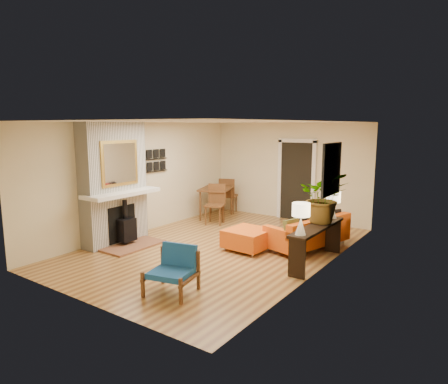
{
  "coord_description": "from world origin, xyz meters",
  "views": [
    {
      "loc": [
        4.73,
        -6.54,
        2.53
      ],
      "look_at": [
        0.0,
        0.2,
        1.15
      ],
      "focal_mm": 32.0,
      "sensor_mm": 36.0,
      "label": 1
    }
  ],
  "objects_px": {
    "ottoman": "(248,238)",
    "blue_chair": "(174,267)",
    "sofa": "(310,233)",
    "lamp_far": "(333,201)",
    "houseplant": "(324,197)",
    "console_table": "(317,234)",
    "lamp_near": "(301,215)",
    "dining_table": "(219,194)"
  },
  "relations": [
    {
      "from": "ottoman",
      "to": "blue_chair",
      "type": "bearing_deg",
      "value": -86.24
    },
    {
      "from": "sofa",
      "to": "lamp_far",
      "type": "distance_m",
      "value": 0.89
    },
    {
      "from": "blue_chair",
      "to": "houseplant",
      "type": "relative_size",
      "value": 0.83
    },
    {
      "from": "console_table",
      "to": "lamp_near",
      "type": "relative_size",
      "value": 3.43
    },
    {
      "from": "dining_table",
      "to": "lamp_near",
      "type": "distance_m",
      "value": 4.58
    },
    {
      "from": "ottoman",
      "to": "dining_table",
      "type": "distance_m",
      "value": 2.96
    },
    {
      "from": "lamp_far",
      "to": "houseplant",
      "type": "relative_size",
      "value": 0.55
    },
    {
      "from": "ottoman",
      "to": "console_table",
      "type": "distance_m",
      "value": 1.52
    },
    {
      "from": "sofa",
      "to": "blue_chair",
      "type": "bearing_deg",
      "value": -104.44
    },
    {
      "from": "lamp_near",
      "to": "houseplant",
      "type": "xyz_separation_m",
      "value": [
        -0.01,
        1.03,
        0.15
      ]
    },
    {
      "from": "ottoman",
      "to": "lamp_far",
      "type": "xyz_separation_m",
      "value": [
        1.49,
        0.72,
        0.82
      ]
    },
    {
      "from": "sofa",
      "to": "console_table",
      "type": "bearing_deg",
      "value": -60.77
    },
    {
      "from": "lamp_near",
      "to": "lamp_far",
      "type": "distance_m",
      "value": 1.48
    },
    {
      "from": "blue_chair",
      "to": "lamp_far",
      "type": "bearing_deg",
      "value": 67.13
    },
    {
      "from": "sofa",
      "to": "dining_table",
      "type": "distance_m",
      "value": 3.37
    },
    {
      "from": "sofa",
      "to": "lamp_far",
      "type": "relative_size",
      "value": 3.75
    },
    {
      "from": "sofa",
      "to": "lamp_far",
      "type": "xyz_separation_m",
      "value": [
        0.49,
        -0.13,
        0.74
      ]
    },
    {
      "from": "blue_chair",
      "to": "lamp_near",
      "type": "height_order",
      "value": "lamp_near"
    },
    {
      "from": "lamp_far",
      "to": "houseplant",
      "type": "xyz_separation_m",
      "value": [
        -0.01,
        -0.45,
        0.15
      ]
    },
    {
      "from": "console_table",
      "to": "houseplant",
      "type": "xyz_separation_m",
      "value": [
        -0.01,
        0.29,
        0.63
      ]
    },
    {
      "from": "console_table",
      "to": "lamp_far",
      "type": "distance_m",
      "value": 0.89
    },
    {
      "from": "ottoman",
      "to": "houseplant",
      "type": "xyz_separation_m",
      "value": [
        1.48,
        0.27,
        0.97
      ]
    },
    {
      "from": "ottoman",
      "to": "lamp_near",
      "type": "distance_m",
      "value": 1.86
    },
    {
      "from": "console_table",
      "to": "lamp_far",
      "type": "xyz_separation_m",
      "value": [
        0.0,
        0.74,
        0.49
      ]
    },
    {
      "from": "houseplant",
      "to": "sofa",
      "type": "bearing_deg",
      "value": 129.43
    },
    {
      "from": "console_table",
      "to": "houseplant",
      "type": "distance_m",
      "value": 0.7
    },
    {
      "from": "lamp_far",
      "to": "dining_table",
      "type": "bearing_deg",
      "value": 160.95
    },
    {
      "from": "ottoman",
      "to": "houseplant",
      "type": "distance_m",
      "value": 1.79
    },
    {
      "from": "sofa",
      "to": "lamp_near",
      "type": "height_order",
      "value": "lamp_near"
    },
    {
      "from": "ottoman",
      "to": "lamp_far",
      "type": "height_order",
      "value": "lamp_far"
    },
    {
      "from": "console_table",
      "to": "ottoman",
      "type": "bearing_deg",
      "value": 179.33
    },
    {
      "from": "lamp_far",
      "to": "houseplant",
      "type": "distance_m",
      "value": 0.48
    },
    {
      "from": "blue_chair",
      "to": "ottoman",
      "type": "bearing_deg",
      "value": 93.76
    },
    {
      "from": "console_table",
      "to": "sofa",
      "type": "bearing_deg",
      "value": 119.23
    },
    {
      "from": "lamp_near",
      "to": "console_table",
      "type": "bearing_deg",
      "value": 90.0
    },
    {
      "from": "dining_table",
      "to": "lamp_near",
      "type": "height_order",
      "value": "lamp_near"
    },
    {
      "from": "dining_table",
      "to": "houseplant",
      "type": "xyz_separation_m",
      "value": [
        3.63,
        -1.71,
        0.54
      ]
    },
    {
      "from": "sofa",
      "to": "blue_chair",
      "type": "distance_m",
      "value": 3.38
    },
    {
      "from": "blue_chair",
      "to": "sofa",
      "type": "bearing_deg",
      "value": 75.56
    },
    {
      "from": "console_table",
      "to": "dining_table",
      "type": "bearing_deg",
      "value": 151.23
    },
    {
      "from": "console_table",
      "to": "lamp_far",
      "type": "height_order",
      "value": "lamp_far"
    },
    {
      "from": "dining_table",
      "to": "lamp_near",
      "type": "bearing_deg",
      "value": -36.98
    }
  ]
}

